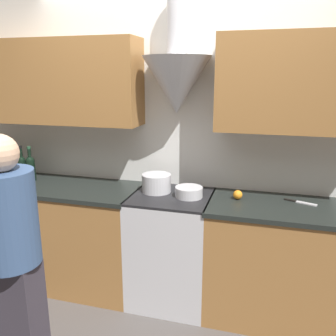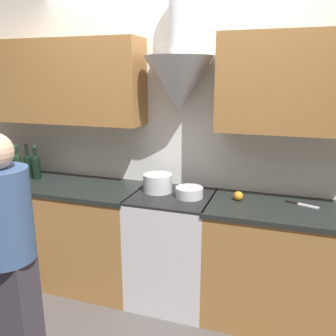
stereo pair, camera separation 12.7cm
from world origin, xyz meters
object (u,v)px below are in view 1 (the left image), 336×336
wine_bottle_3 (11,166)px  wine_bottle_5 (31,167)px  mixing_bowl (189,192)px  person_foreground_left (13,266)px  wine_bottle_2 (2,164)px  stock_pot (157,183)px  orange_fruit (238,195)px  stove_range (171,248)px  wine_bottle_4 (22,166)px

wine_bottle_3 → wine_bottle_5: 0.20m
mixing_bowl → person_foreground_left: person_foreground_left is taller
wine_bottle_2 → stock_pot: (1.48, 0.02, -0.06)m
wine_bottle_5 → orange_fruit: size_ratio=4.41×
wine_bottle_3 → person_foreground_left: size_ratio=0.19×
stock_pot → mixing_bowl: stock_pot is taller
stove_range → person_foreground_left: bearing=-114.5°
wine_bottle_2 → person_foreground_left: size_ratio=0.21×
wine_bottle_4 → stock_pot: (1.28, -0.00, -0.05)m
wine_bottle_2 → wine_bottle_5: size_ratio=1.07×
person_foreground_left → orange_fruit: bearing=49.6°
person_foreground_left → mixing_bowl: bearing=60.1°
stove_range → wine_bottle_2: wine_bottle_2 is taller
stove_range → stock_pot: (-0.14, 0.06, 0.53)m
wine_bottle_2 → orange_fruit: (2.14, 0.01, -0.10)m
wine_bottle_3 → wine_bottle_4: wine_bottle_4 is taller
orange_fruit → wine_bottle_3: bearing=-179.8°
wine_bottle_2 → wine_bottle_5: wine_bottle_2 is taller
stove_range → person_foreground_left: (-0.55, -1.20, 0.41)m
stove_range → orange_fruit: 0.72m
stock_pot → wine_bottle_5: bearing=-179.8°
stove_range → wine_bottle_2: 1.73m
wine_bottle_2 → wine_bottle_4: bearing=5.9°
stove_range → wine_bottle_2: (-1.62, 0.04, 0.60)m
wine_bottle_5 → orange_fruit: bearing=-0.1°
orange_fruit → wine_bottle_5: bearing=179.9°
wine_bottle_4 → person_foreground_left: size_ratio=0.20×
wine_bottle_2 → mixing_bowl: wine_bottle_2 is taller
wine_bottle_3 → wine_bottle_4: size_ratio=0.98×
wine_bottle_3 → wine_bottle_4: (0.10, 0.02, -0.00)m
wine_bottle_2 → wine_bottle_3: bearing=0.3°
wine_bottle_2 → wine_bottle_3: 0.09m
stove_range → stock_pot: stock_pot is taller
wine_bottle_2 → wine_bottle_5: bearing=2.5°
wine_bottle_4 → mixing_bowl: 1.57m
person_foreground_left → wine_bottle_3: bearing=128.5°
wine_bottle_3 → stove_range: bearing=-1.5°
person_foreground_left → wine_bottle_4: bearing=125.0°
stock_pot → orange_fruit: (0.66, -0.01, -0.04)m
stove_range → orange_fruit: size_ratio=13.05×
wine_bottle_5 → stove_range: bearing=-2.3°
orange_fruit → person_foreground_left: (-1.06, -1.25, -0.08)m
stove_range → wine_bottle_3: size_ratio=3.03×
wine_bottle_2 → orange_fruit: wine_bottle_2 is taller
stock_pot → stove_range: bearing=-21.8°
wine_bottle_3 → orange_fruit: wine_bottle_3 is taller
stock_pot → orange_fruit: bearing=-0.7°
person_foreground_left → wine_bottle_2: bearing=131.1°
wine_bottle_4 → wine_bottle_5: bearing=-4.7°
mixing_bowl → orange_fruit: 0.38m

